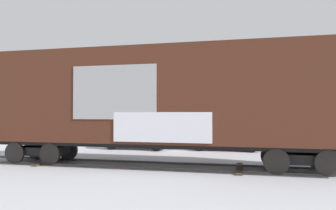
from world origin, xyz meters
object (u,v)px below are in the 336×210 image
(parked_car_white, at_px, (138,135))
(parked_car_red, at_px, (225,136))
(flagpole, at_px, (241,82))
(parked_car_blue, at_px, (318,137))
(freight_car, at_px, (158,98))

(parked_car_white, relative_size, parked_car_red, 0.98)
(flagpole, distance_m, parked_car_red, 5.85)
(parked_car_blue, bearing_deg, parked_car_white, 179.70)
(parked_car_blue, bearing_deg, flagpole, 129.27)
(parked_car_white, bearing_deg, parked_car_red, 1.65)
(parked_car_red, relative_size, parked_car_blue, 0.98)
(flagpole, xyz_separation_m, parked_car_red, (-1.30, -4.43, -3.59))
(parked_car_white, relative_size, parked_car_blue, 0.97)
(freight_car, xyz_separation_m, flagpole, (4.15, 10.59, 1.62))
(parked_car_blue, bearing_deg, parked_car_red, 177.70)
(flagpole, bearing_deg, freight_car, -111.39)
(flagpole, distance_m, parked_car_blue, 6.96)
(freight_car, bearing_deg, parked_car_red, 65.18)
(freight_car, bearing_deg, parked_car_blue, 36.93)
(parked_car_white, height_order, parked_car_red, parked_car_white)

